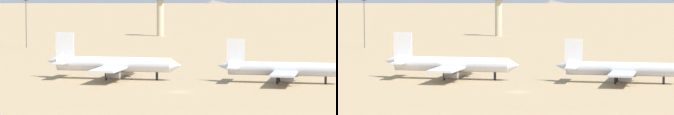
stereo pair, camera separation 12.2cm
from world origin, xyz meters
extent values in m
plane|color=#9E8460|center=(0.00, 0.00, 0.00)|extent=(4000.00, 4000.00, 0.00)
cylinder|color=silver|center=(-20.59, 24.31, 3.98)|extent=(30.52, 5.69, 3.79)
cone|color=silver|center=(-4.12, 23.27, 3.98)|extent=(3.07, 3.77, 3.60)
cone|color=silver|center=(-37.06, 25.35, 4.55)|extent=(3.99, 3.46, 3.22)
cube|color=white|center=(-33.84, 25.14, 8.96)|extent=(4.95, 0.78, 6.16)
cube|color=silver|center=(-33.60, 28.93, 4.36)|extent=(3.43, 6.63, 0.34)
cube|color=silver|center=(-34.08, 21.36, 4.36)|extent=(3.43, 6.63, 0.34)
cube|color=silver|center=(-19.64, 24.25, 3.41)|extent=(8.34, 30.69, 0.53)
cylinder|color=slate|center=(-18.25, 31.29, 2.09)|extent=(3.54, 2.30, 2.09)
cylinder|color=slate|center=(-19.14, 17.09, 2.09)|extent=(3.54, 2.30, 2.09)
cylinder|color=black|center=(-9.08, 23.58, 1.04)|extent=(0.66, 0.66, 2.09)
cylinder|color=black|center=(-21.87, 26.67, 1.04)|extent=(0.66, 0.66, 2.09)
cylinder|color=black|center=(-22.15, 22.13, 1.04)|extent=(0.66, 0.66, 2.09)
cylinder|color=silver|center=(23.30, 21.74, 3.63)|extent=(27.81, 5.21, 3.46)
cone|color=silver|center=(8.29, 22.70, 4.15)|extent=(3.64, 3.15, 2.94)
cube|color=white|center=(11.23, 22.51, 8.16)|extent=(4.51, 0.72, 5.61)
cube|color=silver|center=(11.45, 25.96, 3.97)|extent=(3.13, 6.04, 0.31)
cube|color=silver|center=(11.01, 19.06, 3.97)|extent=(3.13, 6.04, 0.31)
cube|color=silver|center=(24.16, 21.69, 3.11)|extent=(7.62, 27.96, 0.48)
cylinder|color=slate|center=(25.43, 28.10, 1.90)|extent=(3.22, 2.09, 1.90)
cylinder|color=slate|center=(24.61, 15.17, 1.90)|extent=(3.22, 2.09, 1.90)
cylinder|color=black|center=(33.78, 21.07, 0.95)|extent=(0.60, 0.60, 1.90)
cylinder|color=black|center=(22.13, 23.89, 0.95)|extent=(0.60, 0.60, 1.90)
cylinder|color=black|center=(21.87, 19.75, 0.95)|extent=(0.60, 0.60, 1.90)
cylinder|color=#C6B793|center=(-37.79, 208.66, 8.27)|extent=(3.20, 3.20, 16.54)
cylinder|color=#59595E|center=(-76.62, 129.73, 8.94)|extent=(0.36, 0.36, 17.89)
cube|color=#333333|center=(-76.62, 129.73, 18.14)|extent=(1.80, 0.50, 0.50)
camera|label=1|loc=(29.84, -214.30, 26.18)|focal=100.73mm
camera|label=2|loc=(29.96, -214.29, 26.18)|focal=100.73mm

